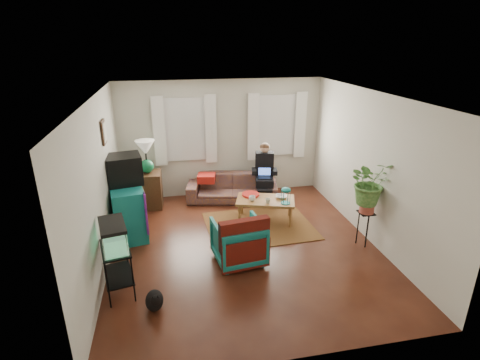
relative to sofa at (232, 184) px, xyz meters
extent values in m
cube|color=#4F2B14|center=(-0.15, -2.05, -0.39)|extent=(4.50, 5.00, 0.01)
cube|color=white|center=(-0.15, -2.05, 2.21)|extent=(4.50, 5.00, 0.01)
cube|color=silver|center=(-0.15, 0.45, 0.91)|extent=(4.50, 0.01, 2.60)
cube|color=silver|center=(-0.15, -4.55, 0.91)|extent=(4.50, 0.01, 2.60)
cube|color=silver|center=(-2.40, -2.05, 0.91)|extent=(0.01, 5.00, 2.60)
cube|color=silver|center=(2.10, -2.05, 0.91)|extent=(0.01, 5.00, 2.60)
cube|color=white|center=(-0.95, 0.43, 1.16)|extent=(1.08, 0.04, 1.38)
cube|color=white|center=(1.10, 0.43, 1.16)|extent=(1.08, 0.04, 1.38)
cube|color=white|center=(-0.95, 0.35, 1.16)|extent=(1.36, 0.06, 1.50)
cube|color=white|center=(1.10, 0.35, 1.16)|extent=(1.36, 0.06, 1.50)
cube|color=#3D2616|center=(-2.37, -1.20, 1.56)|extent=(0.04, 0.32, 0.40)
cube|color=brown|center=(0.29, -1.35, -0.38)|extent=(2.08, 1.70, 0.01)
imported|color=brown|center=(0.00, 0.00, 0.00)|extent=(2.09, 1.17, 0.77)
cube|color=#3E2B17|center=(-1.80, -0.01, 0.00)|extent=(0.55, 0.55, 0.77)
cube|color=#136973|center=(-2.14, -1.15, 0.10)|extent=(0.72, 1.16, 0.97)
cube|color=black|center=(-2.14, -1.04, 0.84)|extent=(0.68, 0.64, 0.52)
cube|color=black|center=(-2.15, -2.92, -0.02)|extent=(0.49, 0.71, 0.73)
cube|color=#7FD899|center=(-2.15, -2.92, 0.54)|extent=(0.44, 0.65, 0.38)
ellipsoid|color=black|center=(-1.66, -3.37, -0.23)|extent=(0.30, 0.40, 0.31)
imported|color=navy|center=(-0.33, -2.44, 0.00)|extent=(0.85, 0.81, 0.78)
cube|color=#9E0A0A|center=(-0.29, -2.74, 0.17)|extent=(0.80, 0.28, 0.64)
cube|color=brown|center=(0.46, -1.15, -0.15)|extent=(1.25, 0.92, 0.46)
imported|color=white|center=(0.19, -1.17, 0.13)|extent=(0.16, 0.16, 0.10)
imported|color=beige|center=(0.45, -1.34, 0.13)|extent=(0.13, 0.13, 0.10)
imported|color=white|center=(0.78, -1.14, 0.10)|extent=(0.28, 0.28, 0.05)
cylinder|color=#B21414|center=(0.21, -0.91, 0.10)|extent=(0.43, 0.43, 0.04)
cube|color=black|center=(1.91, -2.37, -0.07)|extent=(0.27, 0.27, 0.62)
imported|color=#599947|center=(1.91, -2.37, 0.67)|extent=(0.72, 0.62, 0.79)
camera|label=1|loc=(-1.34, -7.61, 3.04)|focal=28.00mm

